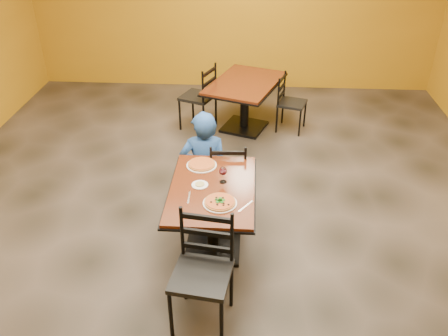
# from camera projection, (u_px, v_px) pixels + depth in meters

# --- Properties ---
(floor) EXTENTS (7.00, 8.00, 0.01)m
(floor) POSITION_uv_depth(u_px,v_px,m) (217.00, 218.00, 5.25)
(floor) COLOR black
(floor) RESTS_ON ground
(wall_back) EXTENTS (7.00, 0.01, 3.00)m
(wall_back) POSITION_uv_depth(u_px,v_px,m) (234.00, 2.00, 7.87)
(wall_back) COLOR #B88014
(wall_back) RESTS_ON ground
(table_main) EXTENTS (0.83, 1.23, 0.75)m
(table_main) POSITION_uv_depth(u_px,v_px,m) (213.00, 204.00, 4.54)
(table_main) COLOR #591B0E
(table_main) RESTS_ON floor
(table_second) EXTENTS (1.29, 1.55, 0.75)m
(table_second) POSITION_uv_depth(u_px,v_px,m) (245.00, 94.00, 6.87)
(table_second) COLOR #591B0E
(table_second) RESTS_ON floor
(chair_main_near) EXTENTS (0.52, 0.52, 1.02)m
(chair_main_near) POSITION_uv_depth(u_px,v_px,m) (201.00, 277.00, 3.77)
(chair_main_near) COLOR black
(chair_main_near) RESTS_ON floor
(chair_main_far) EXTENTS (0.42, 0.42, 0.89)m
(chair_main_far) POSITION_uv_depth(u_px,v_px,m) (228.00, 174.00, 5.21)
(chair_main_far) COLOR black
(chair_main_far) RESTS_ON floor
(chair_second_left) EXTENTS (0.58, 0.58, 0.98)m
(chair_second_left) POSITION_uv_depth(u_px,v_px,m) (198.00, 97.00, 6.95)
(chair_second_left) COLOR black
(chair_second_left) RESTS_ON floor
(chair_second_right) EXTENTS (0.48, 0.48, 0.85)m
(chair_second_right) POSITION_uv_depth(u_px,v_px,m) (292.00, 104.00, 6.91)
(chair_second_right) COLOR black
(chair_second_right) RESTS_ON floor
(diner) EXTENTS (0.61, 0.44, 1.10)m
(diner) POSITION_uv_depth(u_px,v_px,m) (204.00, 156.00, 5.35)
(diner) COLOR navy
(diner) RESTS_ON floor
(plate_main) EXTENTS (0.31, 0.31, 0.01)m
(plate_main) POSITION_uv_depth(u_px,v_px,m) (220.00, 203.00, 4.21)
(plate_main) COLOR white
(plate_main) RESTS_ON table_main
(pizza_main) EXTENTS (0.28, 0.28, 0.02)m
(pizza_main) POSITION_uv_depth(u_px,v_px,m) (220.00, 202.00, 4.20)
(pizza_main) COLOR maroon
(pizza_main) RESTS_ON plate_main
(plate_far) EXTENTS (0.31, 0.31, 0.01)m
(plate_far) POSITION_uv_depth(u_px,v_px,m) (202.00, 165.00, 4.77)
(plate_far) COLOR white
(plate_far) RESTS_ON table_main
(pizza_far) EXTENTS (0.28, 0.28, 0.02)m
(pizza_far) POSITION_uv_depth(u_px,v_px,m) (202.00, 164.00, 4.77)
(pizza_far) COLOR orange
(pizza_far) RESTS_ON plate_far
(side_plate) EXTENTS (0.16, 0.16, 0.01)m
(side_plate) POSITION_uv_depth(u_px,v_px,m) (200.00, 185.00, 4.46)
(side_plate) COLOR white
(side_plate) RESTS_ON table_main
(dip) EXTENTS (0.09, 0.09, 0.01)m
(dip) POSITION_uv_depth(u_px,v_px,m) (200.00, 184.00, 4.46)
(dip) COLOR tan
(dip) RESTS_ON side_plate
(wine_glass) EXTENTS (0.08, 0.08, 0.18)m
(wine_glass) POSITION_uv_depth(u_px,v_px,m) (223.00, 174.00, 4.47)
(wine_glass) COLOR white
(wine_glass) RESTS_ON table_main
(fork) EXTENTS (0.02, 0.19, 0.00)m
(fork) POSITION_uv_depth(u_px,v_px,m) (189.00, 197.00, 4.29)
(fork) COLOR silver
(fork) RESTS_ON table_main
(knife) EXTENTS (0.13, 0.18, 0.00)m
(knife) POSITION_uv_depth(u_px,v_px,m) (246.00, 206.00, 4.18)
(knife) COLOR silver
(knife) RESTS_ON table_main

